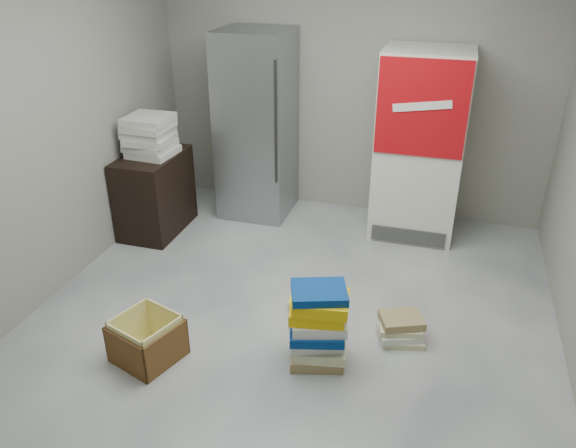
% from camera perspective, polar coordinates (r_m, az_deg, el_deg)
% --- Properties ---
extents(ground, '(5.00, 5.00, 0.00)m').
position_cam_1_polar(ground, '(4.23, -0.92, -12.03)').
color(ground, beige).
rests_on(ground, ground).
extents(room_shell, '(4.04, 5.04, 2.82)m').
position_cam_1_polar(room_shell, '(3.39, -1.15, 12.27)').
color(room_shell, gray).
rests_on(room_shell, ground).
extents(steel_fridge, '(0.70, 0.72, 1.90)m').
position_cam_1_polar(steel_fridge, '(5.84, -3.21, 9.94)').
color(steel_fridge, '#9DA0A5').
rests_on(steel_fridge, ground).
extents(coke_cooler, '(0.80, 0.73, 1.80)m').
position_cam_1_polar(coke_cooler, '(5.54, 13.24, 7.80)').
color(coke_cooler, silver).
rests_on(coke_cooler, ground).
extents(wood_shelf, '(0.50, 0.80, 0.80)m').
position_cam_1_polar(wood_shelf, '(5.75, -13.35, 3.07)').
color(wood_shelf, black).
rests_on(wood_shelf, ground).
extents(supply_box_stack, '(0.44, 0.44, 0.39)m').
position_cam_1_polar(supply_box_stack, '(5.54, -13.87, 8.71)').
color(supply_box_stack, beige).
rests_on(supply_box_stack, wood_shelf).
extents(phonebook_stack_main, '(0.46, 0.42, 0.60)m').
position_cam_1_polar(phonebook_stack_main, '(3.90, 3.09, -10.31)').
color(phonebook_stack_main, olive).
rests_on(phonebook_stack_main, ground).
extents(phonebook_stack_side, '(0.38, 0.35, 0.20)m').
position_cam_1_polar(phonebook_stack_side, '(4.28, 11.38, -10.34)').
color(phonebook_stack_side, beige).
rests_on(phonebook_stack_side, ground).
extents(cardboard_box, '(0.52, 0.52, 0.33)m').
position_cam_1_polar(cardboard_box, '(4.14, -14.09, -11.51)').
color(cardboard_box, gold).
rests_on(cardboard_box, ground).
extents(bucket_lid, '(0.37, 0.37, 0.09)m').
position_cam_1_polar(bucket_lid, '(4.53, 2.15, -8.28)').
color(bucket_lid, yellow).
rests_on(bucket_lid, ground).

